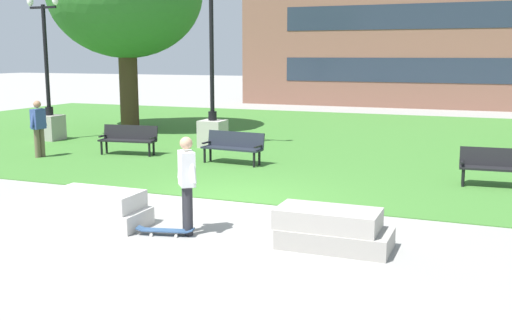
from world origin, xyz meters
TOP-DOWN VIEW (x-y plane):
  - ground_plane at (0.00, 0.00)m, footprint 140.00×140.00m
  - grass_lawn at (0.00, 10.00)m, footprint 40.00×20.00m
  - concrete_block_center at (-1.53, -2.51)m, footprint 1.80×0.90m
  - concrete_block_left at (2.79, -2.23)m, footprint 1.85×0.90m
  - person_skateboarder at (0.27, -2.41)m, footprint 0.59×0.50m
  - skateboard at (-0.05, -2.64)m, footprint 1.04×0.43m
  - park_bench_near_left at (-1.69, 4.05)m, footprint 1.84×0.70m
  - park_bench_near_right at (5.34, 3.55)m, footprint 1.83×0.64m
  - park_bench_far_left at (-5.35, 4.31)m, footprint 1.85×0.76m
  - lamp_post_center at (-9.81, 5.99)m, footprint 1.32×0.80m
  - lamp_post_left at (-3.57, 6.61)m, footprint 1.32×0.80m
  - person_bystander_near_lawn at (-7.59, 2.90)m, footprint 0.28×0.62m
  - building_facade_distant at (2.10, 24.50)m, footprint 23.79×1.03m

SIDE VIEW (x-z plane):
  - ground_plane at x=0.00m, z-range 0.00..0.00m
  - grass_lawn at x=0.00m, z-range 0.00..0.02m
  - skateboard at x=-0.05m, z-range 0.02..0.15m
  - concrete_block_center at x=-1.53m, z-range -0.01..0.63m
  - concrete_block_left at x=2.79m, z-range -0.01..0.63m
  - park_bench_near_left at x=-1.69m, z-range 0.09..0.99m
  - park_bench_near_right at x=5.34m, z-range 0.09..0.99m
  - park_bench_far_left at x=-5.35m, z-range 0.09..0.99m
  - person_skateboarder at x=0.27m, z-range 0.11..1.82m
  - person_bystander_near_lawn at x=-7.59m, z-range 0.13..1.84m
  - lamp_post_center at x=-9.81m, z-range -1.53..3.67m
  - lamp_post_left at x=-3.57m, z-range -1.59..3.79m
  - building_facade_distant at x=2.10m, z-range -0.01..10.23m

